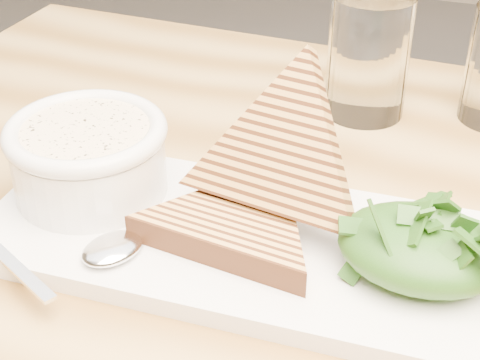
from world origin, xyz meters
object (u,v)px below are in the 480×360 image
(table_top, at_px, (391,274))
(platter, at_px, (231,240))
(glass_near, at_px, (368,56))
(soup_bowl, at_px, (90,165))

(table_top, height_order, platter, platter)
(platter, distance_m, glass_near, 0.26)
(platter, height_order, soup_bowl, soup_bowl)
(platter, relative_size, glass_near, 3.12)
(table_top, relative_size, soup_bowl, 9.05)
(soup_bowl, bearing_deg, table_top, 4.72)
(table_top, xyz_separation_m, soup_bowl, (-0.25, -0.02, 0.06))
(table_top, distance_m, glass_near, 0.24)
(table_top, height_order, glass_near, glass_near)
(soup_bowl, bearing_deg, glass_near, 53.88)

